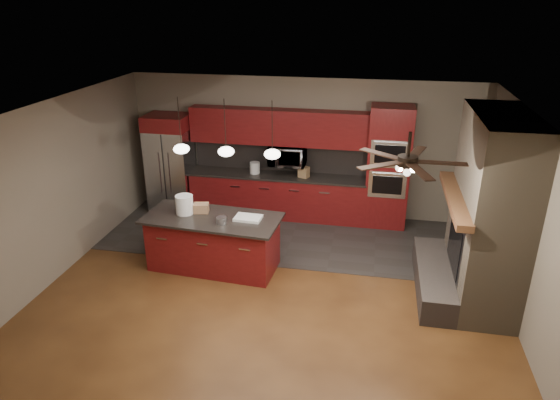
% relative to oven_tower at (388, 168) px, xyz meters
% --- Properties ---
extents(ground, '(7.00, 7.00, 0.00)m').
position_rel_oven_tower_xyz_m(ground, '(-1.70, -2.69, -1.19)').
color(ground, brown).
rests_on(ground, ground).
extents(ceiling, '(7.00, 6.00, 0.02)m').
position_rel_oven_tower_xyz_m(ceiling, '(-1.70, -2.69, 1.61)').
color(ceiling, white).
rests_on(ceiling, back_wall).
extents(back_wall, '(7.00, 0.02, 2.80)m').
position_rel_oven_tower_xyz_m(back_wall, '(-1.70, 0.31, 0.21)').
color(back_wall, slate).
rests_on(back_wall, ground).
extents(right_wall, '(0.02, 6.00, 2.80)m').
position_rel_oven_tower_xyz_m(right_wall, '(1.80, -2.69, 0.21)').
color(right_wall, slate).
rests_on(right_wall, ground).
extents(left_wall, '(0.02, 6.00, 2.80)m').
position_rel_oven_tower_xyz_m(left_wall, '(-5.20, -2.69, 0.21)').
color(left_wall, slate).
rests_on(left_wall, ground).
extents(slate_tile_patch, '(7.00, 2.40, 0.01)m').
position_rel_oven_tower_xyz_m(slate_tile_patch, '(-1.70, -0.89, -1.19)').
color(slate_tile_patch, '#2F2D2B').
rests_on(slate_tile_patch, ground).
extents(fireplace_column, '(1.30, 2.10, 2.80)m').
position_rel_oven_tower_xyz_m(fireplace_column, '(1.34, -2.29, 0.11)').
color(fireplace_column, '#766954').
rests_on(fireplace_column, ground).
extents(back_cabinetry, '(3.59, 0.64, 2.20)m').
position_rel_oven_tower_xyz_m(back_cabinetry, '(-2.18, 0.05, -0.30)').
color(back_cabinetry, maroon).
rests_on(back_cabinetry, ground).
extents(oven_tower, '(0.80, 0.63, 2.38)m').
position_rel_oven_tower_xyz_m(oven_tower, '(0.00, 0.00, 0.00)').
color(oven_tower, maroon).
rests_on(oven_tower, ground).
extents(microwave, '(0.73, 0.41, 0.50)m').
position_rel_oven_tower_xyz_m(microwave, '(-1.98, 0.06, 0.11)').
color(microwave, silver).
rests_on(microwave, back_cabinetry).
extents(refrigerator, '(0.87, 0.75, 2.04)m').
position_rel_oven_tower_xyz_m(refrigerator, '(-4.41, -0.07, -0.17)').
color(refrigerator, silver).
rests_on(refrigerator, ground).
extents(kitchen_island, '(2.28, 1.16, 0.92)m').
position_rel_oven_tower_xyz_m(kitchen_island, '(-2.80, -2.27, -0.73)').
color(kitchen_island, maroon).
rests_on(kitchen_island, ground).
extents(white_bucket, '(0.36, 0.36, 0.31)m').
position_rel_oven_tower_xyz_m(white_bucket, '(-3.29, -2.20, -0.12)').
color(white_bucket, white).
rests_on(white_bucket, kitchen_island).
extents(paint_can, '(0.20, 0.20, 0.11)m').
position_rel_oven_tower_xyz_m(paint_can, '(-2.58, -2.47, -0.22)').
color(paint_can, '#B3B2B7').
rests_on(paint_can, kitchen_island).
extents(paint_tray, '(0.44, 0.32, 0.04)m').
position_rel_oven_tower_xyz_m(paint_tray, '(-2.20, -2.23, -0.25)').
color(paint_tray, white).
rests_on(paint_tray, kitchen_island).
extents(cardboard_box, '(0.27, 0.22, 0.15)m').
position_rel_oven_tower_xyz_m(cardboard_box, '(-3.03, -2.11, -0.19)').
color(cardboard_box, '#9A704F').
rests_on(cardboard_box, kitchen_island).
extents(counter_bucket, '(0.22, 0.22, 0.23)m').
position_rel_oven_tower_xyz_m(counter_bucket, '(-2.63, 0.01, -0.18)').
color(counter_bucket, silver).
rests_on(counter_bucket, back_cabinetry).
extents(counter_box, '(0.24, 0.21, 0.22)m').
position_rel_oven_tower_xyz_m(counter_box, '(-1.62, -0.04, -0.18)').
color(counter_box, '#92704B').
rests_on(counter_box, back_cabinetry).
extents(pendant_left, '(0.26, 0.26, 0.92)m').
position_rel_oven_tower_xyz_m(pendant_left, '(-3.35, -1.99, 0.77)').
color(pendant_left, black).
rests_on(pendant_left, ceiling).
extents(pendant_center, '(0.26, 0.26, 0.92)m').
position_rel_oven_tower_xyz_m(pendant_center, '(-2.60, -1.99, 0.77)').
color(pendant_center, black).
rests_on(pendant_center, ceiling).
extents(pendant_right, '(0.26, 0.26, 0.92)m').
position_rel_oven_tower_xyz_m(pendant_right, '(-1.85, -1.99, 0.77)').
color(pendant_right, black).
rests_on(pendant_right, ceiling).
extents(ceiling_fan, '(1.27, 1.33, 0.41)m').
position_rel_oven_tower_xyz_m(ceiling_fan, '(0.10, -3.49, 1.27)').
color(ceiling_fan, black).
rests_on(ceiling_fan, ceiling).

